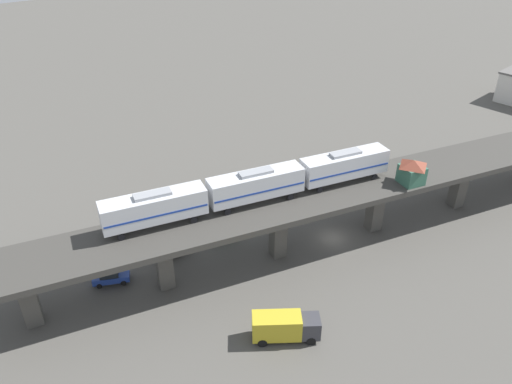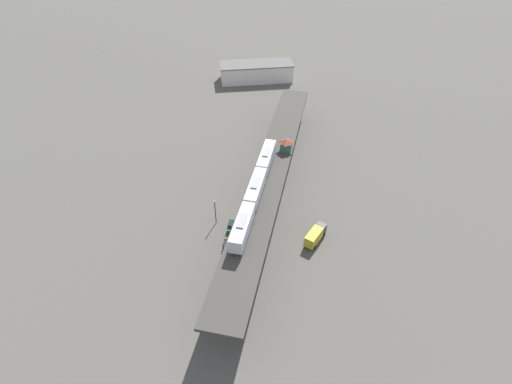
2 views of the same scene
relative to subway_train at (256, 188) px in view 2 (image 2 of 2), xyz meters
The scene contains 10 objects.
ground_plane 15.29m from the subway_train, 70.49° to the left, with size 400.00×400.00×0.00m, color #4C4944.
elevated_viaduct 11.51m from the subway_train, 70.37° to the left, with size 27.74×91.69×7.99m.
subway_train is the anchor object (origin of this frame).
signal_hut 21.01m from the subway_train, 67.31° to the left, with size 3.83×3.83×3.40m.
street_car_green 11.28m from the subway_train, 159.87° to the right, with size 2.51×4.64×1.89m.
street_car_black 14.50m from the subway_train, 125.14° to the right, with size 2.04×4.44×1.89m.
street_car_blue 20.98m from the subway_train, 108.13° to the right, with size 3.44×4.75×1.89m.
delivery_truck 17.33m from the subway_train, 24.08° to the right, with size 5.86×7.24×3.20m.
street_lamp 11.50m from the subway_train, behind, with size 0.44×0.44×6.94m.
warehouse_building 82.62m from the subway_train, 89.86° to the left, with size 29.64×13.81×6.80m.
Camera 2 is at (-3.60, -80.32, 67.28)m, focal length 28.00 mm.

